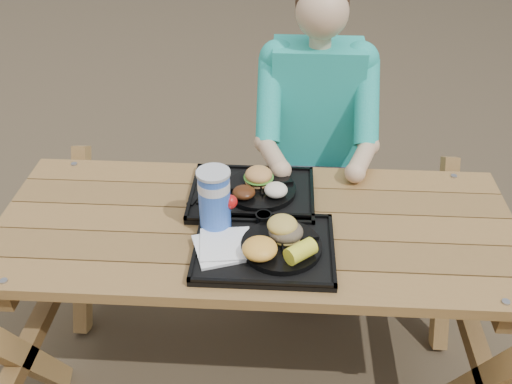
{
  "coord_description": "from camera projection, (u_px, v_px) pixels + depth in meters",
  "views": [
    {
      "loc": [
        0.09,
        -1.55,
        1.97
      ],
      "look_at": [
        0.0,
        0.0,
        0.88
      ],
      "focal_mm": 40.0,
      "sensor_mm": 36.0,
      "label": 1
    }
  ],
  "objects": [
    {
      "name": "corn_cob",
      "position": [
        301.0,
        251.0,
        1.74
      ],
      "size": [
        0.13,
        0.13,
        0.06
      ],
      "primitive_type": null,
      "rotation": [
        0.0,
        0.0,
        0.71
      ],
      "color": "#FFFA35",
      "rests_on": "plate_near"
    },
    {
      "name": "napkin_stack",
      "position": [
        222.0,
        247.0,
        1.82
      ],
      "size": [
        0.21,
        0.21,
        0.02
      ],
      "primitive_type": "cube",
      "rotation": [
        0.0,
        0.0,
        0.34
      ],
      "color": "white",
      "rests_on": "tray_near"
    },
    {
      "name": "diner",
      "position": [
        313.0,
        150.0,
        2.59
      ],
      "size": [
        0.48,
        0.84,
        1.28
      ],
      "primitive_type": null,
      "color": "#18A7AA",
      "rests_on": "ground"
    },
    {
      "name": "potato_salad",
      "position": [
        276.0,
        190.0,
        2.02
      ],
      "size": [
        0.08,
        0.08,
        0.05
      ],
      "primitive_type": "ellipsoid",
      "color": "white",
      "rests_on": "plate_far"
    },
    {
      "name": "condiment_bbq",
      "position": [
        264.0,
        218.0,
        1.93
      ],
      "size": [
        0.06,
        0.06,
        0.03
      ],
      "primitive_type": "cylinder",
      "color": "black",
      "rests_on": "tray_near"
    },
    {
      "name": "picnic_table",
      "position": [
        256.0,
        300.0,
        2.19
      ],
      "size": [
        1.8,
        1.49,
        0.75
      ],
      "primitive_type": null,
      "color": "#999999",
      "rests_on": "ground"
    },
    {
      "name": "tray_far",
      "position": [
        252.0,
        195.0,
        2.09
      ],
      "size": [
        0.45,
        0.35,
        0.02
      ],
      "primitive_type": "cube",
      "color": "black",
      "rests_on": "picnic_table"
    },
    {
      "name": "soda_cup",
      "position": [
        215.0,
        201.0,
        1.86
      ],
      "size": [
        0.1,
        0.1,
        0.21
      ],
      "primitive_type": "cylinder",
      "color": "blue",
      "rests_on": "tray_near"
    },
    {
      "name": "plate_far",
      "position": [
        260.0,
        190.0,
        2.08
      ],
      "size": [
        0.26,
        0.26,
        0.02
      ],
      "primitive_type": "cylinder",
      "color": "black",
      "rests_on": "tray_far"
    },
    {
      "name": "sandwich",
      "position": [
        286.0,
        224.0,
        1.81
      ],
      "size": [
        0.1,
        0.1,
        0.11
      ],
      "primitive_type": null,
      "color": "gold",
      "rests_on": "plate_near"
    },
    {
      "name": "cutlery_far",
      "position": [
        207.0,
        191.0,
        2.09
      ],
      "size": [
        0.06,
        0.18,
        0.01
      ],
      "primitive_type": "cube",
      "rotation": [
        0.0,
        0.0,
        -0.16
      ],
      "color": "black",
      "rests_on": "tray_far"
    },
    {
      "name": "burger",
      "position": [
        259.0,
        172.0,
        2.08
      ],
      "size": [
        0.1,
        0.1,
        0.09
      ],
      "primitive_type": null,
      "color": "#D48F4A",
      "rests_on": "plate_far"
    },
    {
      "name": "baked_beans",
      "position": [
        244.0,
        192.0,
        2.02
      ],
      "size": [
        0.08,
        0.08,
        0.04
      ],
      "primitive_type": "ellipsoid",
      "color": "#4E240F",
      "rests_on": "plate_far"
    },
    {
      "name": "condiment_mustard",
      "position": [
        284.0,
        222.0,
        1.92
      ],
      "size": [
        0.05,
        0.05,
        0.03
      ],
      "primitive_type": "cylinder",
      "color": "orange",
      "rests_on": "tray_near"
    },
    {
      "name": "tray_near",
      "position": [
        264.0,
        249.0,
        1.84
      ],
      "size": [
        0.45,
        0.35,
        0.02
      ],
      "primitive_type": "cube",
      "color": "black",
      "rests_on": "picnic_table"
    },
    {
      "name": "ground",
      "position": [
        256.0,
        363.0,
        2.4
      ],
      "size": [
        60.0,
        60.0,
        0.0
      ],
      "primitive_type": "plane",
      "color": "#999999",
      "rests_on": "ground"
    },
    {
      "name": "mac_cheese",
      "position": [
        260.0,
        249.0,
        1.76
      ],
      "size": [
        0.11,
        0.11,
        0.06
      ],
      "primitive_type": "ellipsoid",
      "color": "#FFBA43",
      "rests_on": "plate_near"
    },
    {
      "name": "plate_near",
      "position": [
        281.0,
        246.0,
        1.82
      ],
      "size": [
        0.26,
        0.26,
        0.02
      ],
      "primitive_type": "cylinder",
      "color": "black",
      "rests_on": "tray_near"
    }
  ]
}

